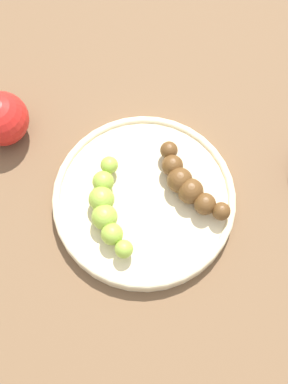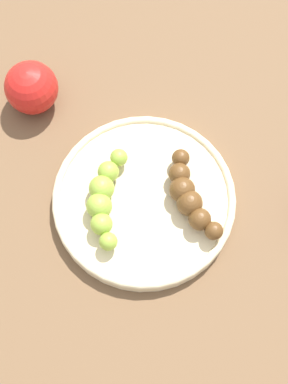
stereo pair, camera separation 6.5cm
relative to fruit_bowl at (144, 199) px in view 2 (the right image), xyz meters
name	(u,v)px [view 2 (the right image)]	position (x,y,z in m)	size (l,w,h in m)	color
ground_plane	(144,203)	(0.00, 0.00, -0.01)	(2.40, 2.40, 0.00)	brown
fruit_bowl	(144,199)	(0.00, 0.00, 0.00)	(0.23, 0.23, 0.02)	beige
banana_green	(104,197)	(-0.02, 0.05, 0.02)	(0.13, 0.05, 0.03)	#8CAD38
banana_overripe	(189,196)	(0.01, -0.05, 0.02)	(0.11, 0.08, 0.03)	#593819
apple_red	(31,88)	(0.11, 0.18, 0.02)	(0.07, 0.07, 0.07)	red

